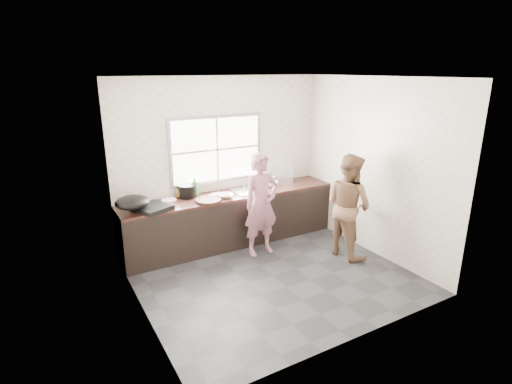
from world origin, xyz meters
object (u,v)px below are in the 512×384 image
bowl_mince (225,196)px  bottle_brown_short (179,192)px  cutting_board (208,200)px  plate_food (169,200)px  black_pot (187,191)px  woman (261,208)px  bottle_green (194,186)px  bowl_crabs (271,184)px  person_side (348,205)px  wok (132,202)px  pot_lid_left (146,204)px  pot_lid_right (164,206)px  bottle_brown_tall (188,192)px  bowl_held (253,193)px  glass_jar (185,194)px  burner (153,208)px  dish_rack (282,174)px

bowl_mince → bottle_brown_short: size_ratio=1.37×
cutting_board → plate_food: size_ratio=1.69×
bowl_mince → black_pot: size_ratio=0.85×
woman → bottle_green: bearing=134.4°
bowl_crabs → person_side: bearing=-65.9°
plate_food → wok: wok is taller
person_side → bottle_brown_short: bearing=50.5°
woman → bottle_brown_short: (-1.03, 0.78, 0.20)m
pot_lid_left → cutting_board: bearing=-21.2°
pot_lid_right → bottle_brown_tall: bearing=24.7°
bottle_brown_tall → bowl_held: bearing=-21.9°
glass_jar → pot_lid_right: bearing=-149.4°
person_side → burner: 2.91m
wok → dish_rack: dish_rack is taller
bowl_crabs → wok: bearing=-176.3°
plate_food → glass_jar: (0.27, 0.03, 0.04)m
wok → glass_jar: bearing=18.9°
woman → cutting_board: size_ratio=3.80×
bottle_brown_tall → wok: wok is taller
bowl_mince → plate_food: size_ratio=1.02×
bowl_crabs → black_pot: black_pot is taller
bottle_brown_tall → dish_rack: (1.79, 0.06, 0.04)m
plate_food → bottle_brown_tall: 0.33m
bottle_brown_short → glass_jar: (0.08, -0.03, -0.04)m
wok → burner: bearing=-9.4°
glass_jar → burner: (-0.61, -0.34, -0.02)m
bowl_crabs → bottle_brown_tall: size_ratio=1.10×
bowl_mince → pot_lid_left: size_ratio=0.98×
bowl_crabs → bottle_brown_short: bearing=173.8°
cutting_board → pot_lid_left: size_ratio=1.62×
black_pot → bottle_brown_short: black_pot is taller
woman → bowl_mince: (-0.40, 0.42, 0.14)m
plate_food → bottle_brown_short: size_ratio=1.34×
cutting_board → bottle_brown_short: 0.52m
bowl_mince → black_pot: (-0.51, 0.32, 0.07)m
pot_lid_left → pot_lid_right: size_ratio=0.87×
bottle_brown_short → dish_rack: (1.92, 0.00, 0.05)m
glass_jar → pot_lid_right: 0.48m
bottle_brown_tall → bowl_mince: bearing=-31.2°
bowl_held → bottle_brown_tall: bottle_brown_tall is taller
bowl_crabs → pot_lid_left: 2.13m
woman → bowl_held: (0.05, 0.34, 0.14)m
burner → black_pot: bearing=27.3°
black_pot → pot_lid_right: black_pot is taller
person_side → burner: person_side is taller
woman → pot_lid_left: size_ratio=6.16×
burner → pot_lid_left: (-0.02, 0.30, -0.03)m
bowl_mince → bowl_held: 0.46m
person_side → bottle_green: person_side is taller
bowl_held → black_pot: black_pot is taller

